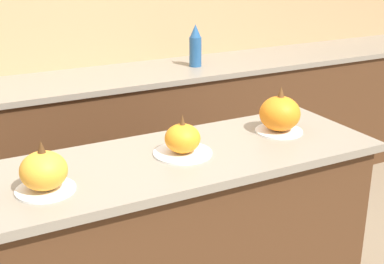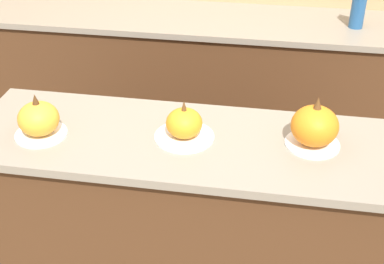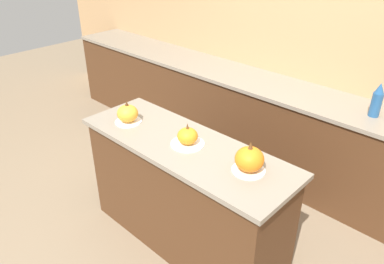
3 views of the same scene
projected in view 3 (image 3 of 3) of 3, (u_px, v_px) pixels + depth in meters
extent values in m
plane|color=#847056|center=(185.00, 240.00, 3.05)|extent=(12.00, 12.00, 0.00)
cube|color=tan|center=(309.00, 46.00, 3.50)|extent=(8.00, 0.06, 2.50)
cube|color=#4C2D19|center=(184.00, 197.00, 2.83)|extent=(1.61, 0.52, 0.88)
cube|color=gray|center=(184.00, 145.00, 2.61)|extent=(1.67, 0.58, 0.03)
cube|color=#4C2D19|center=(280.00, 134.00, 3.69)|extent=(6.00, 0.56, 0.88)
cube|color=gray|center=(286.00, 91.00, 3.46)|extent=(6.00, 0.60, 0.03)
cylinder|color=white|center=(128.00, 122.00, 2.88)|extent=(0.20, 0.20, 0.01)
ellipsoid|color=orange|center=(128.00, 113.00, 2.84)|extent=(0.16, 0.16, 0.13)
cone|color=#4C2D14|center=(127.00, 103.00, 2.80)|extent=(0.03, 0.03, 0.05)
cylinder|color=white|center=(188.00, 144.00, 2.59)|extent=(0.24, 0.24, 0.01)
ellipsoid|color=orange|center=(188.00, 136.00, 2.56)|extent=(0.14, 0.14, 0.12)
cone|color=brown|center=(187.00, 126.00, 2.52)|extent=(0.02, 0.02, 0.05)
cylinder|color=white|center=(248.00, 170.00, 2.31)|extent=(0.21, 0.21, 0.01)
ellipsoid|color=orange|center=(249.00, 159.00, 2.27)|extent=(0.18, 0.18, 0.15)
cone|color=brown|center=(251.00, 145.00, 2.22)|extent=(0.03, 0.03, 0.05)
cylinder|color=#235184|center=(376.00, 105.00, 2.92)|extent=(0.08, 0.08, 0.19)
cone|color=#235184|center=(380.00, 88.00, 2.85)|extent=(0.07, 0.07, 0.08)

